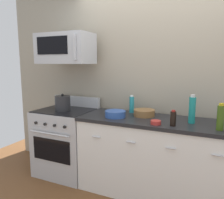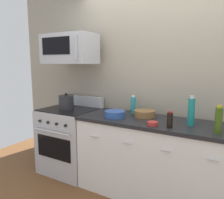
{
  "view_description": "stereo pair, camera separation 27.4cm",
  "coord_description": "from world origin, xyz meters",
  "px_view_note": "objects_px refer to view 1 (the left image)",
  "views": [
    {
      "loc": [
        0.57,
        -2.51,
        1.56
      ],
      "look_at": [
        -0.56,
        -0.05,
        1.12
      ],
      "focal_mm": 36.28,
      "sensor_mm": 36.0,
      "label": 1
    },
    {
      "loc": [
        0.82,
        -2.38,
        1.56
      ],
      "look_at": [
        -0.56,
        -0.05,
        1.12
      ],
      "focal_mm": 36.28,
      "sensor_mm": 36.0,
      "label": 2
    }
  ],
  "objects_px": {
    "bowl_blue_mixing": "(115,114)",
    "bowl_red_small": "(156,122)",
    "bottle_olive_oil": "(220,117)",
    "stockpot": "(63,103)",
    "bottle_sparkling_teal": "(192,110)",
    "bottle_soy_sauce_dark": "(173,118)",
    "microwave": "(65,49)",
    "bottle_dish_soap": "(132,104)",
    "bowl_wooden_salad": "(144,113)",
    "range_oven": "(66,141)"
  },
  "relations": [
    {
      "from": "range_oven",
      "to": "bottle_sparkling_teal",
      "type": "relative_size",
      "value": 3.45
    },
    {
      "from": "bottle_olive_oil",
      "to": "bowl_red_small",
      "type": "xyz_separation_m",
      "value": [
        -0.61,
        -0.05,
        -0.1
      ]
    },
    {
      "from": "bottle_dish_soap",
      "to": "bowl_wooden_salad",
      "type": "xyz_separation_m",
      "value": [
        0.21,
        -0.12,
        -0.07
      ]
    },
    {
      "from": "bowl_blue_mixing",
      "to": "bottle_sparkling_teal",
      "type": "bearing_deg",
      "value": 5.73
    },
    {
      "from": "range_oven",
      "to": "bowl_red_small",
      "type": "xyz_separation_m",
      "value": [
        1.32,
        -0.21,
        0.47
      ]
    },
    {
      "from": "bottle_soy_sauce_dark",
      "to": "bottle_dish_soap",
      "type": "bearing_deg",
      "value": 144.84
    },
    {
      "from": "bottle_dish_soap",
      "to": "bowl_wooden_salad",
      "type": "bearing_deg",
      "value": -30.89
    },
    {
      "from": "stockpot",
      "to": "bowl_wooden_salad",
      "type": "bearing_deg",
      "value": 7.94
    },
    {
      "from": "microwave",
      "to": "bottle_olive_oil",
      "type": "relative_size",
      "value": 2.81
    },
    {
      "from": "bottle_soy_sauce_dark",
      "to": "bottle_olive_oil",
      "type": "xyz_separation_m",
      "value": [
        0.44,
        0.04,
        0.05
      ]
    },
    {
      "from": "bottle_olive_oil",
      "to": "bottle_sparkling_teal",
      "type": "xyz_separation_m",
      "value": [
        -0.27,
        0.16,
        0.02
      ]
    },
    {
      "from": "microwave",
      "to": "bowl_red_small",
      "type": "height_order",
      "value": "microwave"
    },
    {
      "from": "bottle_soy_sauce_dark",
      "to": "bottle_dish_soap",
      "type": "xyz_separation_m",
      "value": [
        -0.6,
        0.43,
        0.03
      ]
    },
    {
      "from": "bottle_sparkling_teal",
      "to": "stockpot",
      "type": "xyz_separation_m",
      "value": [
        -1.66,
        -0.05,
        -0.05
      ]
    },
    {
      "from": "bottle_soy_sauce_dark",
      "to": "bottle_sparkling_teal",
      "type": "relative_size",
      "value": 0.54
    },
    {
      "from": "microwave",
      "to": "bottle_sparkling_teal",
      "type": "relative_size",
      "value": 2.4
    },
    {
      "from": "microwave",
      "to": "bowl_blue_mixing",
      "type": "distance_m",
      "value": 1.13
    },
    {
      "from": "bowl_red_small",
      "to": "bottle_olive_oil",
      "type": "bearing_deg",
      "value": 4.71
    },
    {
      "from": "bowl_blue_mixing",
      "to": "bowl_red_small",
      "type": "bearing_deg",
      "value": -13.05
    },
    {
      "from": "microwave",
      "to": "bottle_soy_sauce_dark",
      "type": "xyz_separation_m",
      "value": [
        1.5,
        -0.25,
        -0.75
      ]
    },
    {
      "from": "bottle_soy_sauce_dark",
      "to": "bowl_blue_mixing",
      "type": "height_order",
      "value": "bottle_soy_sauce_dark"
    },
    {
      "from": "bottle_olive_oil",
      "to": "stockpot",
      "type": "height_order",
      "value": "bottle_olive_oil"
    },
    {
      "from": "bottle_dish_soap",
      "to": "bowl_blue_mixing",
      "type": "height_order",
      "value": "bottle_dish_soap"
    },
    {
      "from": "microwave",
      "to": "bottle_olive_oil",
      "type": "distance_m",
      "value": 2.07
    },
    {
      "from": "bottle_olive_oil",
      "to": "stockpot",
      "type": "bearing_deg",
      "value": 176.73
    },
    {
      "from": "bottle_sparkling_teal",
      "to": "bowl_wooden_salad",
      "type": "height_order",
      "value": "bottle_sparkling_teal"
    },
    {
      "from": "range_oven",
      "to": "stockpot",
      "type": "bearing_deg",
      "value": -90.0
    },
    {
      "from": "range_oven",
      "to": "bottle_dish_soap",
      "type": "distance_m",
      "value": 1.08
    },
    {
      "from": "bowl_red_small",
      "to": "bowl_wooden_salad",
      "type": "height_order",
      "value": "bowl_wooden_salad"
    },
    {
      "from": "bottle_dish_soap",
      "to": "bowl_blue_mixing",
      "type": "distance_m",
      "value": 0.34
    },
    {
      "from": "range_oven",
      "to": "bottle_soy_sauce_dark",
      "type": "height_order",
      "value": "bottle_soy_sauce_dark"
    },
    {
      "from": "bowl_red_small",
      "to": "stockpot",
      "type": "distance_m",
      "value": 1.33
    },
    {
      "from": "bottle_dish_soap",
      "to": "bowl_blue_mixing",
      "type": "bearing_deg",
      "value": -106.66
    },
    {
      "from": "bottle_soy_sauce_dark",
      "to": "stockpot",
      "type": "bearing_deg",
      "value": 174.34
    },
    {
      "from": "bottle_soy_sauce_dark",
      "to": "bowl_wooden_salad",
      "type": "xyz_separation_m",
      "value": [
        -0.4,
        0.3,
        -0.04
      ]
    },
    {
      "from": "bottle_sparkling_teal",
      "to": "bowl_wooden_salad",
      "type": "bearing_deg",
      "value": 169.23
    },
    {
      "from": "bottle_soy_sauce_dark",
      "to": "bottle_olive_oil",
      "type": "relative_size",
      "value": 0.63
    },
    {
      "from": "bottle_sparkling_teal",
      "to": "microwave",
      "type": "bearing_deg",
      "value": 178.23
    },
    {
      "from": "stockpot",
      "to": "bowl_blue_mixing",
      "type": "bearing_deg",
      "value": -2.84
    },
    {
      "from": "bottle_olive_oil",
      "to": "stockpot",
      "type": "distance_m",
      "value": 1.94
    },
    {
      "from": "bottle_sparkling_teal",
      "to": "bowl_red_small",
      "type": "xyz_separation_m",
      "value": [
        -0.34,
        -0.21,
        -0.13
      ]
    },
    {
      "from": "bowl_wooden_salad",
      "to": "stockpot",
      "type": "xyz_separation_m",
      "value": [
        -1.1,
        -0.15,
        0.06
      ]
    },
    {
      "from": "bottle_sparkling_teal",
      "to": "bowl_blue_mixing",
      "type": "relative_size",
      "value": 1.25
    },
    {
      "from": "microwave",
      "to": "bottle_dish_soap",
      "type": "bearing_deg",
      "value": 11.33
    },
    {
      "from": "range_oven",
      "to": "bottle_olive_oil",
      "type": "bearing_deg",
      "value": -4.84
    },
    {
      "from": "bottle_sparkling_teal",
      "to": "bowl_blue_mixing",
      "type": "xyz_separation_m",
      "value": [
        -0.86,
        -0.09,
        -0.11
      ]
    },
    {
      "from": "microwave",
      "to": "bowl_red_small",
      "type": "distance_m",
      "value": 1.57
    },
    {
      "from": "bottle_olive_oil",
      "to": "bowl_red_small",
      "type": "height_order",
      "value": "bottle_olive_oil"
    },
    {
      "from": "bottle_olive_oil",
      "to": "bowl_wooden_salad",
      "type": "height_order",
      "value": "bottle_olive_oil"
    },
    {
      "from": "bottle_dish_soap",
      "to": "bowl_red_small",
      "type": "bearing_deg",
      "value": -45.63
    }
  ]
}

